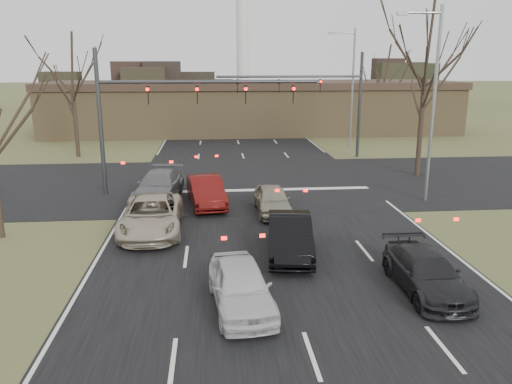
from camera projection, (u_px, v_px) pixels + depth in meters
ground at (288, 288)px, 16.54m from camera, size 360.00×360.00×0.00m
road_main at (228, 112)px, 74.37m from camera, size 14.00×300.00×0.02m
road_cross at (252, 182)px, 30.99m from camera, size 200.00×14.00×0.02m
building at (253, 107)px, 52.66m from camera, size 42.40×10.40×5.30m
mast_arm_near at (160, 103)px, 27.34m from camera, size 12.12×0.24×8.00m
mast_arm_far at (324, 92)px, 37.97m from camera, size 11.12×0.24×8.00m
streetlight_right_near at (431, 96)px, 25.52m from camera, size 2.34×0.25×10.00m
streetlight_right_far at (351, 83)px, 41.95m from camera, size 2.34×0.25×10.00m
tree_right_near at (428, 34)px, 30.65m from camera, size 6.90×6.90×11.50m
tree_left_far at (70, 61)px, 37.68m from camera, size 5.70×5.70×9.50m
tree_right_far at (385, 65)px, 49.80m from camera, size 5.40×5.40×9.00m
car_silver_suv at (152, 215)px, 21.76m from camera, size 2.70×5.63×1.55m
car_white_sedan at (241, 286)px, 15.02m from camera, size 2.15×4.39×1.44m
car_black_hatch at (290, 236)px, 19.22m from camera, size 2.12×4.82×1.54m
car_charcoal_sedan at (426, 273)px, 16.15m from camera, size 1.81×4.44×1.29m
car_grey_ahead at (159, 186)px, 27.05m from camera, size 2.73×5.46×1.52m
car_red_ahead at (206, 191)px, 25.84m from camera, size 2.25×4.84×1.53m
car_silver_ahead at (273, 200)px, 24.54m from camera, size 1.69×4.06×1.37m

